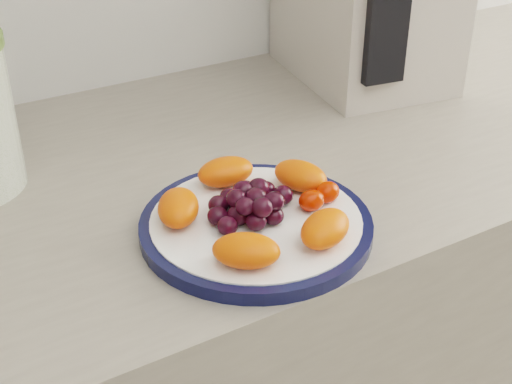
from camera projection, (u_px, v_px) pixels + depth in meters
plate_rim at (256, 226)px, 0.77m from camera, size 0.25×0.25×0.01m
plate_face at (256, 225)px, 0.77m from camera, size 0.23×0.23×0.02m
fruit_plate at (257, 204)px, 0.76m from camera, size 0.22×0.21×0.04m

